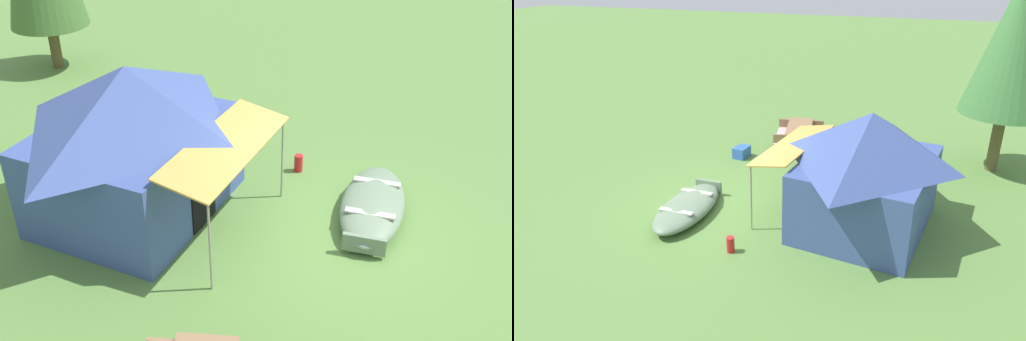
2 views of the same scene
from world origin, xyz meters
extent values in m
plane|color=#58823D|center=(0.00, 0.00, 0.00)|extent=(80.00, 80.00, 0.00)
ellipsoid|color=slate|center=(0.71, -0.65, 0.21)|extent=(2.59, 1.15, 0.41)
ellipsoid|color=#252D23|center=(0.71, -0.65, 0.24)|extent=(2.38, 1.01, 0.15)
cube|color=beige|center=(1.22, -0.66, 0.37)|extent=(0.16, 0.84, 0.04)
cube|color=beige|center=(0.20, -0.64, 0.37)|extent=(0.16, 0.84, 0.04)
cube|color=slate|center=(-0.47, -0.62, 0.23)|extent=(0.09, 0.70, 0.32)
cube|color=#3B5192|center=(-0.16, 3.41, 0.81)|extent=(3.63, 3.10, 1.62)
pyramid|color=#3B5192|center=(-0.16, 3.41, 2.16)|extent=(3.92, 3.35, 1.07)
cube|color=black|center=(-0.36, 2.11, 0.68)|extent=(0.76, 0.15, 1.30)
cube|color=gold|center=(-0.44, 1.64, 1.67)|extent=(3.04, 1.39, 0.20)
cylinder|color=gray|center=(0.85, 1.03, 0.77)|extent=(0.04, 0.04, 1.54)
cylinder|color=gray|center=(-1.85, 1.46, 0.77)|extent=(0.04, 0.04, 1.54)
cube|color=#8E6A48|center=(-4.23, 0.79, 0.76)|extent=(1.79, 1.05, 0.04)
cube|color=beige|center=(-4.13, 0.20, 0.45)|extent=(1.71, 0.55, 0.04)
cube|color=beige|center=(-4.34, 1.39, 0.45)|extent=(1.71, 0.55, 0.04)
cube|color=#8E6A48|center=(-4.97, 0.67, 0.37)|extent=(0.31, 1.45, 0.74)
cube|color=#8E6A48|center=(-3.50, 0.92, 0.37)|extent=(0.31, 1.45, 0.74)
cube|color=blue|center=(-3.06, -0.71, 0.17)|extent=(0.57, 0.45, 0.33)
cylinder|color=red|center=(1.83, 0.92, 0.17)|extent=(0.18, 0.18, 0.35)
cylinder|color=brown|center=(-4.41, 6.48, 0.86)|extent=(0.32, 0.32, 1.72)
cone|color=#417C3D|center=(-4.41, 6.48, 3.72)|extent=(2.37, 2.37, 4.00)
camera|label=1|loc=(-8.09, -0.94, 6.11)|focal=41.51mm
camera|label=2|loc=(9.73, 4.35, 5.74)|focal=33.99mm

